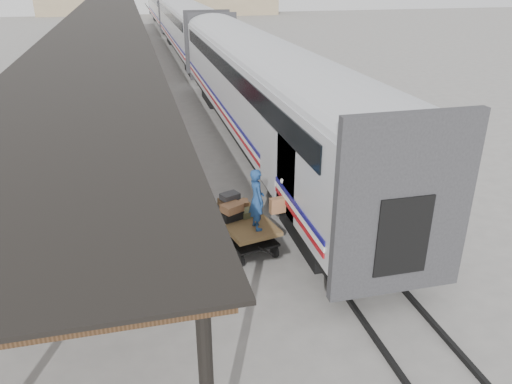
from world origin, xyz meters
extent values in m
plane|color=slate|center=(0.00, 0.00, 0.00)|extent=(160.00, 160.00, 0.00)
cube|color=silver|center=(3.20, 8.00, 2.60)|extent=(3.00, 24.00, 2.90)
cube|color=#28282B|center=(3.20, -3.90, 2.60)|extent=(3.04, 0.22, 3.50)
cube|color=black|center=(1.68, 8.00, 3.50)|extent=(0.04, 22.08, 0.65)
cube|color=black|center=(3.20, 8.00, 0.90)|extent=(2.55, 23.04, 0.50)
cube|color=silver|center=(3.20, 34.00, 2.60)|extent=(3.00, 24.00, 2.90)
cube|color=#28282B|center=(3.20, 22.10, 2.60)|extent=(3.04, 0.22, 3.50)
cube|color=black|center=(1.68, 34.00, 3.50)|extent=(0.04, 22.08, 0.65)
cube|color=black|center=(3.20, 34.00, 0.90)|extent=(2.55, 23.04, 0.50)
cube|color=silver|center=(3.20, 60.00, 2.60)|extent=(3.00, 24.00, 2.90)
cube|color=#28282B|center=(3.20, 48.10, 2.60)|extent=(3.04, 0.22, 3.50)
cube|color=black|center=(3.20, 60.00, 0.90)|extent=(2.55, 23.04, 0.50)
cube|color=black|center=(1.95, -0.50, 2.15)|extent=(0.50, 1.70, 2.00)
imported|color=silver|center=(1.95, -0.50, 2.01)|extent=(0.72, 0.89, 1.72)
cube|color=#956340|center=(1.55, -0.65, 1.40)|extent=(0.57, 0.25, 0.42)
cube|color=#422B19|center=(-3.40, 24.00, 4.00)|extent=(4.60, 64.00, 0.18)
cube|color=black|center=(-3.40, 24.00, 4.12)|extent=(4.90, 64.30, 0.06)
cylinder|color=black|center=(-5.45, 24.00, 2.00)|extent=(0.20, 0.20, 4.00)
cylinder|color=black|center=(-5.45, 55.00, 2.00)|extent=(0.20, 0.20, 4.00)
cylinder|color=black|center=(-1.35, 24.00, 2.00)|extent=(0.20, 0.20, 4.00)
cylinder|color=black|center=(-1.35, 55.00, 2.00)|extent=(0.20, 0.20, 4.00)
cube|color=black|center=(2.48, 34.00, 0.06)|extent=(0.10, 150.00, 0.12)
cube|color=black|center=(3.92, 34.00, 0.06)|extent=(0.10, 150.00, 0.12)
cube|color=brown|center=(0.64, -0.12, 0.80)|extent=(1.74, 2.61, 0.12)
cube|color=black|center=(0.64, -0.12, 0.45)|extent=(1.62, 2.49, 0.06)
cylinder|color=black|center=(0.36, -1.15, 0.20)|extent=(0.16, 0.41, 0.40)
cylinder|color=black|center=(1.33, -0.94, 0.20)|extent=(0.16, 0.41, 0.40)
cylinder|color=black|center=(-0.05, 0.70, 0.20)|extent=(0.16, 0.41, 0.40)
cylinder|color=black|center=(0.92, 0.92, 0.20)|extent=(0.16, 0.41, 0.40)
cube|color=#363638|center=(0.25, 0.34, 0.96)|extent=(0.71, 0.58, 0.21)
cube|color=#956340|center=(0.73, 0.61, 0.95)|extent=(0.51, 0.38, 0.18)
cube|color=black|center=(0.34, -0.10, 0.97)|extent=(0.68, 0.58, 0.23)
cube|color=#45482B|center=(0.86, -0.01, 0.95)|extent=(0.58, 0.48, 0.18)
cube|color=#4E361F|center=(0.34, 0.31, 1.17)|extent=(0.56, 0.44, 0.19)
cube|color=#956340|center=(0.36, -0.13, 1.21)|extent=(0.67, 0.60, 0.22)
cube|color=#363638|center=(0.38, 0.27, 1.37)|extent=(0.59, 0.51, 0.17)
cube|color=maroon|center=(-1.62, 16.11, 0.53)|extent=(1.27, 1.64, 0.87)
cube|color=maroon|center=(-1.50, 16.47, 1.11)|extent=(0.96, 0.80, 0.34)
cylinder|color=black|center=(-2.15, 15.73, 0.17)|extent=(0.22, 0.36, 0.35)
cylinder|color=black|center=(-1.42, 15.49, 0.17)|extent=(0.22, 0.36, 0.35)
cylinder|color=black|center=(-1.82, 16.73, 0.17)|extent=(0.22, 0.36, 0.35)
cylinder|color=black|center=(-1.09, 16.49, 0.17)|extent=(0.22, 0.36, 0.35)
imported|color=navy|center=(0.89, -0.77, 1.69)|extent=(0.46, 0.65, 1.66)
imported|color=black|center=(-1.49, 18.45, 0.81)|extent=(1.03, 0.74, 1.62)
camera|label=1|loc=(-1.91, -12.03, 7.10)|focal=35.00mm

